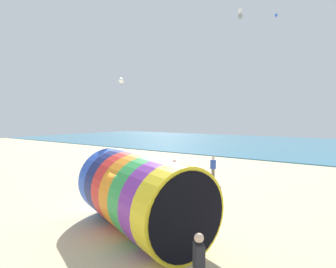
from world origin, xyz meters
TOP-DOWN VIEW (x-y plane):
  - ground_plane at (0.00, 0.00)m, footprint 120.00×120.00m
  - sea at (0.00, 41.00)m, footprint 120.00×40.00m
  - giant_inflatable_tube at (-0.64, 0.06)m, footprint 6.85×5.02m
  - kite_handler at (3.27, -2.28)m, footprint 0.41×0.41m
  - kite_white_parafoil at (-6.67, 5.14)m, footprint 1.09×1.14m
  - kite_blue_parafoil at (0.28, 17.95)m, footprint 0.33×0.69m
  - kite_white_box at (-1.89, 14.68)m, footprint 0.35×0.35m
  - bystander_mid_beach at (-3.90, 7.49)m, footprint 0.24×0.37m
  - bystander_far_left at (-1.93, 9.62)m, footprint 0.37×0.24m

SIDE VIEW (x-z plane):
  - ground_plane at x=0.00m, z-range 0.00..0.00m
  - sea at x=0.00m, z-range 0.00..0.10m
  - bystander_mid_beach at x=-3.90m, z-range 0.01..1.63m
  - kite_handler at x=3.27m, z-range 0.03..1.80m
  - bystander_far_left at x=-1.93m, z-range 0.03..1.82m
  - giant_inflatable_tube at x=-0.64m, z-range 0.00..3.07m
  - kite_white_parafoil at x=-6.67m, z-range 6.79..7.40m
  - kite_white_box at x=-1.89m, z-range 13.10..13.96m
  - kite_blue_parafoil at x=0.28m, z-range 13.78..14.12m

